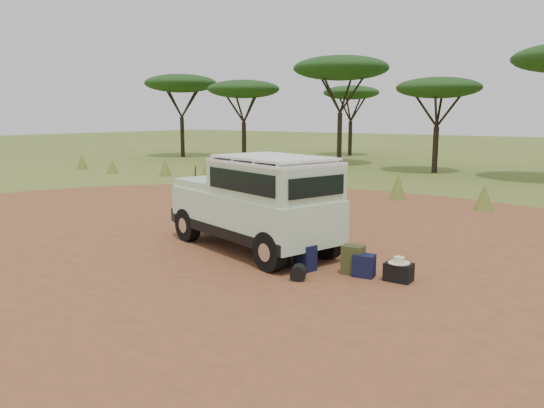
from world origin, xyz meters
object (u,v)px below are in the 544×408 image
Objects in this scene: backpack_black at (281,255)px; backpack_navy at (305,257)px; safari_vehicle at (256,205)px; duffel_navy at (364,266)px; hard_case at (399,272)px; backpack_olive at (353,260)px; walking_staff at (194,197)px.

backpack_navy is at bearing -25.90° from backpack_black.
safari_vehicle reaches higher than duffel_navy.
safari_vehicle is 3.48m from hard_case.
backpack_navy reaches higher than duffel_navy.
safari_vehicle is at bearing 113.16° from backpack_black.
safari_vehicle reaches higher than backpack_olive.
backpack_navy is at bearing -82.83° from walking_staff.
backpack_navy is at bearing -5.05° from safari_vehicle.
backpack_navy is 0.92× the size of backpack_olive.
duffel_navy is (1.10, 0.27, -0.04)m from backpack_navy.
backpack_black is 2.26m from hard_case.
walking_staff reaches higher than backpack_navy.
hard_case is (3.37, -0.23, -0.84)m from safari_vehicle.
walking_staff reaches higher than duffel_navy.
hard_case is at bearing 2.11° from duffel_navy.
safari_vehicle is at bearing 162.45° from duffel_navy.
hard_case is at bearing -4.33° from backpack_olive.
safari_vehicle is 2.89m from walking_staff.
walking_staff is 4.69m from backpack_navy.
hard_case is (0.85, 0.10, -0.11)m from backpack_olive.
backpack_black is (1.16, -0.71, -0.77)m from safari_vehicle.
backpack_olive is (1.36, 0.38, 0.03)m from backpack_black.
backpack_olive is 1.30× the size of duffel_navy.
walking_staff is 3.55× the size of hard_case.
walking_staff is at bearing 155.75° from backpack_olive.
hard_case is (2.20, 0.48, -0.07)m from backpack_black.
walking_staff is 5.67m from duffel_navy.
backpack_navy is (1.66, -0.63, -0.76)m from safari_vehicle.
backpack_olive is 0.25m from duffel_navy.
hard_case is at bearing 28.52° from backpack_navy.
walking_staff is (-2.74, 0.89, -0.19)m from safari_vehicle.
walking_staff is at bearing 176.31° from backpack_navy.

